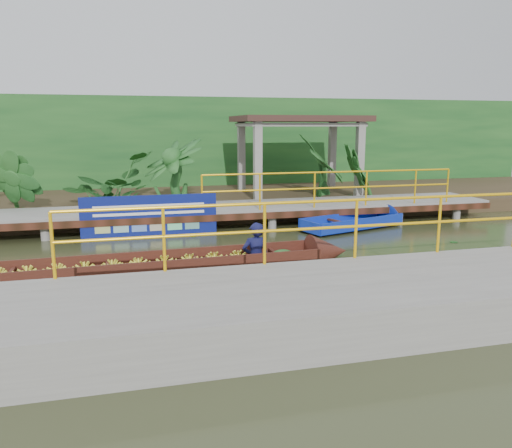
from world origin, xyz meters
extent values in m
plane|color=#313319|center=(0.00, 0.00, 0.00)|extent=(80.00, 80.00, 0.00)
cube|color=#372B1B|center=(0.00, 7.50, 0.23)|extent=(30.00, 8.00, 0.45)
cube|color=slate|center=(0.00, 3.50, 0.50)|extent=(16.00, 2.00, 0.15)
cube|color=black|center=(0.00, 2.50, 0.42)|extent=(16.00, 0.12, 0.18)
cylinder|color=#E3A40B|center=(2.75, 2.55, 1.57)|extent=(7.50, 0.05, 0.05)
cylinder|color=#E3A40B|center=(2.75, 2.55, 1.12)|extent=(7.50, 0.05, 0.05)
cylinder|color=#E3A40B|center=(2.75, 2.55, 1.07)|extent=(0.05, 0.05, 1.00)
cylinder|color=slate|center=(-6.00, 2.70, 0.22)|extent=(0.24, 0.24, 0.55)
cylinder|color=slate|center=(-6.00, 4.30, 0.22)|extent=(0.24, 0.24, 0.55)
cylinder|color=slate|center=(-4.00, 2.70, 0.22)|extent=(0.24, 0.24, 0.55)
cylinder|color=slate|center=(-4.00, 4.30, 0.22)|extent=(0.24, 0.24, 0.55)
cylinder|color=slate|center=(-2.00, 2.70, 0.22)|extent=(0.24, 0.24, 0.55)
cylinder|color=slate|center=(-2.00, 4.30, 0.22)|extent=(0.24, 0.24, 0.55)
cylinder|color=slate|center=(0.00, 2.70, 0.22)|extent=(0.24, 0.24, 0.55)
cylinder|color=slate|center=(0.00, 4.30, 0.22)|extent=(0.24, 0.24, 0.55)
cylinder|color=slate|center=(2.00, 2.70, 0.22)|extent=(0.24, 0.24, 0.55)
cylinder|color=slate|center=(2.00, 4.30, 0.22)|extent=(0.24, 0.24, 0.55)
cylinder|color=slate|center=(4.00, 2.70, 0.22)|extent=(0.24, 0.24, 0.55)
cylinder|color=slate|center=(4.00, 4.30, 0.22)|extent=(0.24, 0.24, 0.55)
cylinder|color=slate|center=(6.00, 2.70, 0.22)|extent=(0.24, 0.24, 0.55)
cylinder|color=slate|center=(6.00, 4.30, 0.22)|extent=(0.24, 0.24, 0.55)
cylinder|color=slate|center=(0.00, 2.70, 0.22)|extent=(0.24, 0.24, 0.55)
cube|color=slate|center=(1.00, -4.20, 0.30)|extent=(18.00, 2.40, 0.70)
cylinder|color=#E3A40B|center=(1.00, -3.05, 1.65)|extent=(10.00, 0.05, 0.05)
cylinder|color=#E3A40B|center=(1.00, -3.05, 1.20)|extent=(10.00, 0.05, 0.05)
cylinder|color=#E3A40B|center=(1.00, -3.05, 1.15)|extent=(0.05, 0.05, 1.00)
cube|color=slate|center=(1.20, 5.10, 1.60)|extent=(0.25, 0.25, 2.80)
cube|color=slate|center=(4.80, 5.10, 1.60)|extent=(0.25, 0.25, 2.80)
cube|color=slate|center=(1.20, 7.50, 1.60)|extent=(0.25, 0.25, 2.80)
cube|color=slate|center=(4.80, 7.50, 1.60)|extent=(0.25, 0.25, 2.80)
cube|color=slate|center=(3.00, 6.30, 2.90)|extent=(4.00, 2.60, 0.12)
cube|color=#38211C|center=(3.00, 6.30, 3.10)|extent=(4.40, 3.00, 0.20)
cube|color=#16451B|center=(0.00, 10.00, 2.00)|extent=(30.00, 0.80, 4.00)
cube|color=#35160E|center=(-2.50, -0.79, 0.05)|extent=(6.93, 1.13, 0.05)
cube|color=#35160E|center=(-2.52, -0.36, 0.17)|extent=(6.90, 0.32, 0.29)
cube|color=#35160E|center=(-2.48, -1.22, 0.17)|extent=(6.90, 0.32, 0.29)
cone|color=#35160E|center=(1.33, -0.64, 0.12)|extent=(0.89, 0.86, 0.83)
ellipsoid|color=#16451B|center=(0.26, -0.68, 0.14)|extent=(0.50, 0.40, 0.22)
imported|color=#0F1139|center=(-0.35, -0.70, 0.88)|extent=(0.60, 0.41, 1.61)
cube|color=#0E279C|center=(3.16, 2.07, 0.10)|extent=(3.16, 1.79, 0.10)
cube|color=#0E279C|center=(3.02, 2.50, 0.22)|extent=(2.90, 0.99, 0.30)
cube|color=#0E279C|center=(3.30, 1.64, 0.22)|extent=(2.90, 0.99, 0.30)
cube|color=#0E279C|center=(1.72, 1.61, 0.22)|extent=(0.34, 0.88, 0.30)
cone|color=#0E279C|center=(4.79, 2.60, 0.16)|extent=(0.84, 0.99, 0.85)
cube|color=black|center=(2.68, 1.92, 0.26)|extent=(0.37, 0.90, 0.05)
cube|color=navy|center=(-2.39, 2.48, 0.55)|extent=(3.50, 0.03, 1.09)
cube|color=white|center=(-2.39, 2.46, 0.82)|extent=(2.84, 0.01, 0.07)
cube|color=white|center=(-2.39, 2.46, 0.62)|extent=(2.84, 0.01, 0.07)
imported|color=#16451B|center=(-6.00, 5.30, 1.47)|extent=(1.63, 1.63, 2.04)
imported|color=#16451B|center=(-3.50, 5.30, 1.47)|extent=(1.63, 1.63, 2.04)
imported|color=#16451B|center=(-1.50, 5.30, 1.47)|extent=(1.63, 1.63, 2.04)
imported|color=#16451B|center=(3.50, 5.30, 1.47)|extent=(1.63, 1.63, 2.04)
imported|color=#16451B|center=(5.00, 5.30, 1.47)|extent=(1.63, 1.63, 2.04)
camera|label=1|loc=(-2.88, -10.61, 2.87)|focal=35.00mm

